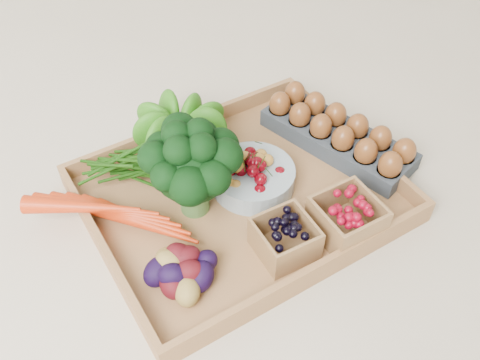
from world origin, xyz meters
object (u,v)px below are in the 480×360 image
broccoli (193,182)px  cherry_bowl (253,178)px  egg_carton (337,139)px  tray (240,199)px

broccoli → cherry_bowl: bearing=-3.7°
egg_carton → cherry_bowl: bearing=165.5°
broccoli → egg_carton: (0.33, -0.00, -0.05)m
broccoli → egg_carton: broccoli is taller
tray → egg_carton: size_ratio=1.71×
tray → broccoli: (-0.09, 0.02, 0.08)m
cherry_bowl → egg_carton: size_ratio=0.50×
cherry_bowl → egg_carton: cherry_bowl is taller
cherry_bowl → egg_carton: (0.21, 0.00, -0.00)m
egg_carton → tray: bearing=168.1°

